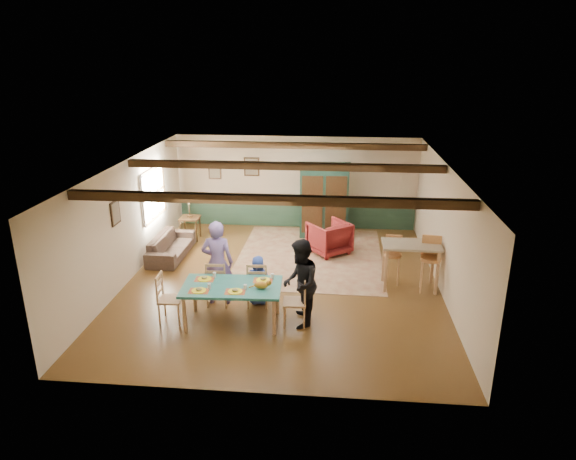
# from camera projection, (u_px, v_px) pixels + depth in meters

# --- Properties ---
(floor) EXTENTS (8.00, 8.00, 0.00)m
(floor) POSITION_uv_depth(u_px,v_px,m) (282.00, 283.00, 11.66)
(floor) COLOR #4C3015
(floor) RESTS_ON ground
(wall_back) EXTENTS (7.00, 0.02, 2.70)m
(wall_back) POSITION_uv_depth(u_px,v_px,m) (296.00, 183.00, 14.97)
(wall_back) COLOR beige
(wall_back) RESTS_ON floor
(wall_left) EXTENTS (0.02, 8.00, 2.70)m
(wall_left) POSITION_uv_depth(u_px,v_px,m) (127.00, 222.00, 11.52)
(wall_left) COLOR beige
(wall_left) RESTS_ON floor
(wall_right) EXTENTS (0.02, 8.00, 2.70)m
(wall_right) POSITION_uv_depth(u_px,v_px,m) (445.00, 231.00, 10.90)
(wall_right) COLOR beige
(wall_right) RESTS_ON floor
(ceiling) EXTENTS (7.00, 8.00, 0.02)m
(ceiling) POSITION_uv_depth(u_px,v_px,m) (282.00, 166.00, 10.77)
(ceiling) COLOR white
(ceiling) RESTS_ON wall_back
(wainscot_back) EXTENTS (6.95, 0.03, 0.90)m
(wainscot_back) POSITION_uv_depth(u_px,v_px,m) (296.00, 212.00, 15.25)
(wainscot_back) COLOR #203A2B
(wainscot_back) RESTS_ON floor
(ceiling_beam_front) EXTENTS (6.95, 0.16, 0.16)m
(ceiling_beam_front) POSITION_uv_depth(u_px,v_px,m) (267.00, 200.00, 8.64)
(ceiling_beam_front) COLOR black
(ceiling_beam_front) RESTS_ON ceiling
(ceiling_beam_mid) EXTENTS (6.95, 0.16, 0.16)m
(ceiling_beam_mid) POSITION_uv_depth(u_px,v_px,m) (283.00, 166.00, 11.17)
(ceiling_beam_mid) COLOR black
(ceiling_beam_mid) RESTS_ON ceiling
(ceiling_beam_back) EXTENTS (6.95, 0.16, 0.16)m
(ceiling_beam_back) POSITION_uv_depth(u_px,v_px,m) (293.00, 145.00, 13.62)
(ceiling_beam_back) COLOR black
(ceiling_beam_back) RESTS_ON ceiling
(window_left) EXTENTS (0.06, 1.60, 1.30)m
(window_left) POSITION_uv_depth(u_px,v_px,m) (153.00, 194.00, 13.05)
(window_left) COLOR white
(window_left) RESTS_ON wall_left
(picture_left_wall) EXTENTS (0.04, 0.42, 0.52)m
(picture_left_wall) POSITION_uv_depth(u_px,v_px,m) (115.00, 213.00, 10.82)
(picture_left_wall) COLOR gray
(picture_left_wall) RESTS_ON wall_left
(picture_back_a) EXTENTS (0.45, 0.04, 0.55)m
(picture_back_a) POSITION_uv_depth(u_px,v_px,m) (252.00, 167.00, 14.91)
(picture_back_a) COLOR gray
(picture_back_a) RESTS_ON wall_back
(picture_back_b) EXTENTS (0.38, 0.04, 0.48)m
(picture_back_b) POSITION_uv_depth(u_px,v_px,m) (215.00, 171.00, 15.06)
(picture_back_b) COLOR gray
(picture_back_b) RESTS_ON wall_back
(dining_table) EXTENTS (1.91, 1.12, 0.78)m
(dining_table) POSITION_uv_depth(u_px,v_px,m) (232.00, 304.00, 9.82)
(dining_table) COLOR #216A63
(dining_table) RESTS_ON floor
(dining_chair_far_left) EXTENTS (0.46, 0.48, 0.99)m
(dining_chair_far_left) POSITION_uv_depth(u_px,v_px,m) (218.00, 282.00, 10.51)
(dining_chair_far_left) COLOR tan
(dining_chair_far_left) RESTS_ON floor
(dining_chair_far_right) EXTENTS (0.46, 0.48, 0.99)m
(dining_chair_far_right) POSITION_uv_depth(u_px,v_px,m) (258.00, 283.00, 10.47)
(dining_chair_far_right) COLOR tan
(dining_chair_far_right) RESTS_ON floor
(dining_chair_end_left) EXTENTS (0.48, 0.46, 0.99)m
(dining_chair_end_left) POSITION_uv_depth(u_px,v_px,m) (171.00, 298.00, 9.84)
(dining_chair_end_left) COLOR tan
(dining_chair_end_left) RESTS_ON floor
(dining_chair_end_right) EXTENTS (0.48, 0.46, 0.99)m
(dining_chair_end_right) POSITION_uv_depth(u_px,v_px,m) (295.00, 301.00, 9.73)
(dining_chair_end_right) COLOR tan
(dining_chair_end_right) RESTS_ON floor
(person_man) EXTENTS (0.67, 0.46, 1.79)m
(person_man) POSITION_uv_depth(u_px,v_px,m) (217.00, 263.00, 10.46)
(person_man) COLOR #7A62A9
(person_man) RESTS_ON floor
(person_woman) EXTENTS (0.69, 0.86, 1.71)m
(person_woman) POSITION_uv_depth(u_px,v_px,m) (300.00, 284.00, 9.61)
(person_woman) COLOR black
(person_woman) RESTS_ON floor
(person_child) EXTENTS (0.52, 0.35, 1.04)m
(person_child) POSITION_uv_depth(u_px,v_px,m) (258.00, 280.00, 10.54)
(person_child) COLOR #2944A4
(person_child) RESTS_ON floor
(cat) EXTENTS (0.38, 0.16, 0.19)m
(cat) POSITION_uv_depth(u_px,v_px,m) (261.00, 284.00, 9.54)
(cat) COLOR #C57F22
(cat) RESTS_ON dining_table
(place_setting_near_left) EXTENTS (0.43, 0.33, 0.11)m
(place_setting_near_left) POSITION_uv_depth(u_px,v_px,m) (199.00, 289.00, 9.46)
(place_setting_near_left) COLOR yellow
(place_setting_near_left) RESTS_ON dining_table
(place_setting_near_center) EXTENTS (0.43, 0.33, 0.11)m
(place_setting_near_center) POSITION_uv_depth(u_px,v_px,m) (235.00, 289.00, 9.43)
(place_setting_near_center) COLOR yellow
(place_setting_near_center) RESTS_ON dining_table
(place_setting_far_left) EXTENTS (0.43, 0.33, 0.11)m
(place_setting_far_left) POSITION_uv_depth(u_px,v_px,m) (204.00, 277.00, 9.95)
(place_setting_far_left) COLOR yellow
(place_setting_far_left) RESTS_ON dining_table
(place_setting_far_right) EXTENTS (0.43, 0.33, 0.11)m
(place_setting_far_right) POSITION_uv_depth(u_px,v_px,m) (263.00, 278.00, 9.90)
(place_setting_far_right) COLOR yellow
(place_setting_far_right) RESTS_ON dining_table
(area_rug) EXTENTS (3.70, 4.37, 0.01)m
(area_rug) POSITION_uv_depth(u_px,v_px,m) (310.00, 256.00, 13.16)
(area_rug) COLOR tan
(area_rug) RESTS_ON floor
(armoire) EXTENTS (1.51, 0.68, 2.08)m
(armoire) POSITION_uv_depth(u_px,v_px,m) (324.00, 201.00, 14.29)
(armoire) COLOR #143227
(armoire) RESTS_ON floor
(armchair) EXTENTS (1.29, 1.29, 0.85)m
(armchair) POSITION_uv_depth(u_px,v_px,m) (329.00, 238.00, 13.24)
(armchair) COLOR #490E13
(armchair) RESTS_ON floor
(sofa) EXTENTS (0.76, 1.93, 0.56)m
(sofa) POSITION_uv_depth(u_px,v_px,m) (171.00, 246.00, 13.08)
(sofa) COLOR #3B2C25
(sofa) RESTS_ON floor
(end_table) EXTENTS (0.54, 0.54, 0.65)m
(end_table) POSITION_uv_depth(u_px,v_px,m) (191.00, 228.00, 14.25)
(end_table) COLOR black
(end_table) RESTS_ON floor
(table_lamp) EXTENTS (0.34, 0.34, 0.59)m
(table_lamp) POSITION_uv_depth(u_px,v_px,m) (189.00, 207.00, 14.05)
(table_lamp) COLOR beige
(table_lamp) RESTS_ON end_table
(counter_table) EXTENTS (1.25, 0.73, 1.04)m
(counter_table) POSITION_uv_depth(u_px,v_px,m) (410.00, 266.00, 11.25)
(counter_table) COLOR #B7AA8E
(counter_table) RESTS_ON floor
(bar_stool_left) EXTENTS (0.43, 0.46, 1.09)m
(bar_stool_left) POSITION_uv_depth(u_px,v_px,m) (392.00, 260.00, 11.49)
(bar_stool_left) COLOR #C5844C
(bar_stool_left) RESTS_ON floor
(bar_stool_right) EXTENTS (0.50, 0.53, 1.23)m
(bar_stool_right) POSITION_uv_depth(u_px,v_px,m) (430.00, 265.00, 11.05)
(bar_stool_right) COLOR #C5844C
(bar_stool_right) RESTS_ON floor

